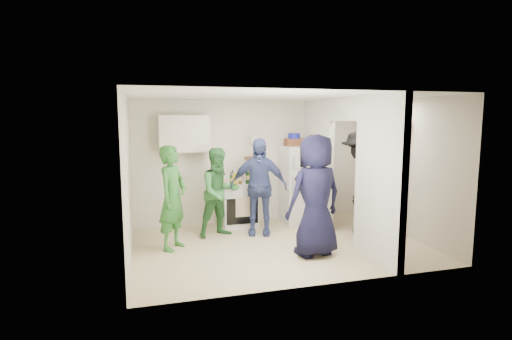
{
  "coord_description": "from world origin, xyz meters",
  "views": [
    {
      "loc": [
        -2.15,
        -6.23,
        2.16
      ],
      "look_at": [
        -0.28,
        0.4,
        1.25
      ],
      "focal_mm": 28.0,
      "sensor_mm": 36.0,
      "label": 1
    }
  ],
  "objects_px": {
    "yellow_cup_stack_top": "(311,140)",
    "person_navy": "(315,196)",
    "stove": "(239,205)",
    "fridge": "(299,184)",
    "person_green_center": "(220,192)",
    "person_denim": "(259,187)",
    "person_nook": "(360,181)",
    "blue_bowl": "(294,136)",
    "person_green_left": "(173,198)",
    "wicker_basket": "(294,142)"
  },
  "relations": [
    {
      "from": "yellow_cup_stack_top",
      "to": "person_navy",
      "type": "height_order",
      "value": "person_navy"
    },
    {
      "from": "stove",
      "to": "fridge",
      "type": "height_order",
      "value": "fridge"
    },
    {
      "from": "stove",
      "to": "person_green_center",
      "type": "bearing_deg",
      "value": -130.88
    },
    {
      "from": "yellow_cup_stack_top",
      "to": "person_green_center",
      "type": "bearing_deg",
      "value": -167.54
    },
    {
      "from": "person_navy",
      "to": "fridge",
      "type": "bearing_deg",
      "value": -115.66
    },
    {
      "from": "fridge",
      "to": "person_navy",
      "type": "xyz_separation_m",
      "value": [
        -0.51,
        -1.96,
        0.16
      ]
    },
    {
      "from": "person_green_center",
      "to": "person_denim",
      "type": "xyz_separation_m",
      "value": [
        0.71,
        -0.07,
        0.09
      ]
    },
    {
      "from": "person_green_center",
      "to": "person_nook",
      "type": "relative_size",
      "value": 0.84
    },
    {
      "from": "blue_bowl",
      "to": "person_green_left",
      "type": "distance_m",
      "value": 2.9
    },
    {
      "from": "stove",
      "to": "person_green_center",
      "type": "distance_m",
      "value": 0.84
    },
    {
      "from": "person_green_left",
      "to": "person_nook",
      "type": "relative_size",
      "value": 0.89
    },
    {
      "from": "fridge",
      "to": "yellow_cup_stack_top",
      "type": "distance_m",
      "value": 0.95
    },
    {
      "from": "person_green_center",
      "to": "person_denim",
      "type": "bearing_deg",
      "value": -22.05
    },
    {
      "from": "person_green_left",
      "to": "blue_bowl",
      "type": "bearing_deg",
      "value": -32.86
    },
    {
      "from": "yellow_cup_stack_top",
      "to": "person_navy",
      "type": "relative_size",
      "value": 0.13
    },
    {
      "from": "person_denim",
      "to": "person_nook",
      "type": "relative_size",
      "value": 0.93
    },
    {
      "from": "stove",
      "to": "wicker_basket",
      "type": "bearing_deg",
      "value": 0.98
    },
    {
      "from": "blue_bowl",
      "to": "person_green_left",
      "type": "relative_size",
      "value": 0.14
    },
    {
      "from": "fridge",
      "to": "person_navy",
      "type": "distance_m",
      "value": 2.03
    },
    {
      "from": "person_green_left",
      "to": "person_green_center",
      "type": "height_order",
      "value": "person_green_left"
    },
    {
      "from": "stove",
      "to": "person_navy",
      "type": "bearing_deg",
      "value": -69.17
    },
    {
      "from": "stove",
      "to": "person_navy",
      "type": "distance_m",
      "value": 2.19
    },
    {
      "from": "blue_bowl",
      "to": "person_green_center",
      "type": "distance_m",
      "value": 2.01
    },
    {
      "from": "person_denim",
      "to": "person_green_center",
      "type": "bearing_deg",
      "value": -166.96
    },
    {
      "from": "fridge",
      "to": "person_nook",
      "type": "relative_size",
      "value": 0.82
    },
    {
      "from": "wicker_basket",
      "to": "person_navy",
      "type": "xyz_separation_m",
      "value": [
        -0.41,
        -2.01,
        -0.7
      ]
    },
    {
      "from": "yellow_cup_stack_top",
      "to": "person_green_center",
      "type": "distance_m",
      "value": 2.21
    },
    {
      "from": "person_green_left",
      "to": "person_green_center",
      "type": "xyz_separation_m",
      "value": [
        0.87,
        0.5,
        -0.05
      ]
    },
    {
      "from": "wicker_basket",
      "to": "person_navy",
      "type": "distance_m",
      "value": 2.16
    },
    {
      "from": "yellow_cup_stack_top",
      "to": "person_denim",
      "type": "relative_size",
      "value": 0.14
    },
    {
      "from": "blue_bowl",
      "to": "person_navy",
      "type": "height_order",
      "value": "person_navy"
    },
    {
      "from": "wicker_basket",
      "to": "person_green_left",
      "type": "distance_m",
      "value": 2.86
    },
    {
      "from": "fridge",
      "to": "person_nook",
      "type": "xyz_separation_m",
      "value": [
        0.85,
        -0.95,
        0.17
      ]
    },
    {
      "from": "yellow_cup_stack_top",
      "to": "person_denim",
      "type": "distance_m",
      "value": 1.58
    },
    {
      "from": "person_green_left",
      "to": "person_denim",
      "type": "distance_m",
      "value": 1.64
    },
    {
      "from": "person_navy",
      "to": "wicker_basket",
      "type": "bearing_deg",
      "value": -112.6
    },
    {
      "from": "wicker_basket",
      "to": "person_green_left",
      "type": "xyz_separation_m",
      "value": [
        -2.53,
        -1.09,
        -0.8
      ]
    },
    {
      "from": "stove",
      "to": "person_green_left",
      "type": "distance_m",
      "value": 1.78
    },
    {
      "from": "stove",
      "to": "person_green_center",
      "type": "relative_size",
      "value": 0.52
    },
    {
      "from": "person_green_left",
      "to": "person_navy",
      "type": "distance_m",
      "value": 2.31
    },
    {
      "from": "person_navy",
      "to": "person_nook",
      "type": "xyz_separation_m",
      "value": [
        1.36,
        1.01,
        0.01
      ]
    },
    {
      "from": "wicker_basket",
      "to": "stove",
      "type": "bearing_deg",
      "value": -179.02
    },
    {
      "from": "blue_bowl",
      "to": "person_nook",
      "type": "relative_size",
      "value": 0.12
    },
    {
      "from": "fridge",
      "to": "blue_bowl",
      "type": "bearing_deg",
      "value": 153.43
    },
    {
      "from": "yellow_cup_stack_top",
      "to": "person_green_left",
      "type": "height_order",
      "value": "yellow_cup_stack_top"
    },
    {
      "from": "stove",
      "to": "fridge",
      "type": "relative_size",
      "value": 0.54
    },
    {
      "from": "wicker_basket",
      "to": "yellow_cup_stack_top",
      "type": "distance_m",
      "value": 0.36
    },
    {
      "from": "stove",
      "to": "person_green_left",
      "type": "relative_size",
      "value": 0.5
    },
    {
      "from": "person_green_left",
      "to": "person_navy",
      "type": "relative_size",
      "value": 0.9
    },
    {
      "from": "fridge",
      "to": "person_denim",
      "type": "bearing_deg",
      "value": -149.63
    }
  ]
}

